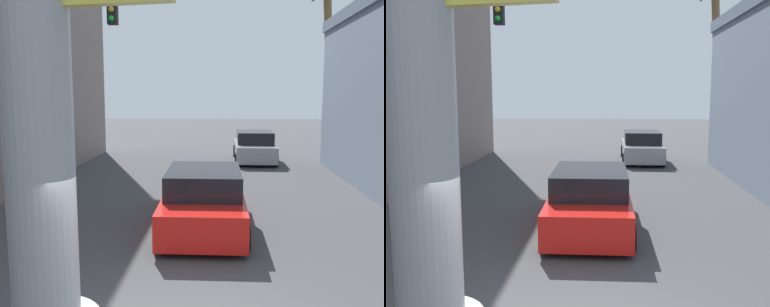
{
  "view_description": "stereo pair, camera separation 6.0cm",
  "coord_description": "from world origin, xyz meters",
  "views": [
    {
      "loc": [
        0.69,
        -5.54,
        3.48
      ],
      "look_at": [
        0.0,
        4.22,
        2.11
      ],
      "focal_mm": 40.0,
      "sensor_mm": 36.0,
      "label": 1
    },
    {
      "loc": [
        0.75,
        -5.53,
        3.48
      ],
      "look_at": [
        0.0,
        4.22,
        2.11
      ],
      "focal_mm": 40.0,
      "sensor_mm": 36.0,
      "label": 2
    }
  ],
  "objects": [
    {
      "name": "car_lead",
      "position": [
        0.24,
        5.28,
        0.74
      ],
      "size": [
        2.19,
        4.69,
        1.56
      ],
      "color": "black",
      "rests_on": "ground"
    },
    {
      "name": "neon_sign_pole",
      "position": [
        -1.45,
        -0.68,
        4.26
      ],
      "size": [
        3.23,
        1.31,
        9.55
      ],
      "color": "#9E9EA3",
      "rests_on": "ground"
    },
    {
      "name": "ground_plane",
      "position": [
        0.0,
        10.0,
        0.0
      ],
      "size": [
        88.39,
        88.39,
        0.0
      ],
      "primitive_type": "plane",
      "color": "#424244"
    },
    {
      "name": "palm_tree_far_right",
      "position": [
        6.78,
        19.84,
        5.59
      ],
      "size": [
        3.19,
        2.91,
        9.67
      ],
      "color": "brown",
      "rests_on": "ground"
    },
    {
      "name": "car_far",
      "position": [
        2.36,
        16.63,
        0.74
      ],
      "size": [
        2.07,
        4.5,
        1.56
      ],
      "color": "black",
      "rests_on": "ground"
    }
  ]
}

